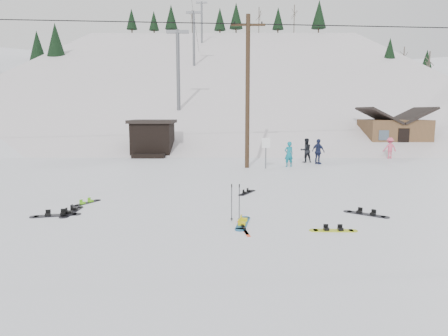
{
  "coord_description": "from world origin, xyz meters",
  "views": [
    {
      "loc": [
        0.72,
        -10.16,
        3.43
      ],
      "look_at": [
        0.65,
        4.02,
        1.4
      ],
      "focal_mm": 32.0,
      "sensor_mm": 36.0,
      "label": 1
    }
  ],
  "objects_px": {
    "utility_pole": "(248,90)",
    "cabin": "(393,134)",
    "hero_snowboard": "(243,223)",
    "hero_skis": "(243,228)"
  },
  "relations": [
    {
      "from": "cabin",
      "to": "hero_snowboard",
      "type": "relative_size",
      "value": 3.36
    },
    {
      "from": "utility_pole",
      "to": "hero_skis",
      "type": "distance_m",
      "value": 13.66
    },
    {
      "from": "utility_pole",
      "to": "hero_skis",
      "type": "relative_size",
      "value": 5.87
    },
    {
      "from": "cabin",
      "to": "hero_snowboard",
      "type": "distance_m",
      "value": 26.23
    },
    {
      "from": "utility_pole",
      "to": "cabin",
      "type": "height_order",
      "value": "utility_pole"
    },
    {
      "from": "cabin",
      "to": "hero_snowboard",
      "type": "height_order",
      "value": "cabin"
    },
    {
      "from": "utility_pole",
      "to": "hero_snowboard",
      "type": "distance_m",
      "value": 13.16
    },
    {
      "from": "hero_skis",
      "to": "utility_pole",
      "type": "bearing_deg",
      "value": 77.26
    },
    {
      "from": "utility_pole",
      "to": "hero_snowboard",
      "type": "bearing_deg",
      "value": -93.56
    },
    {
      "from": "utility_pole",
      "to": "hero_skis",
      "type": "height_order",
      "value": "utility_pole"
    }
  ]
}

